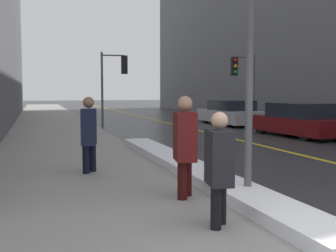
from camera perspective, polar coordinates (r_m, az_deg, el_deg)
The scene contains 12 objects.
ground_plane at distance 5.04m, azimuth 18.99°, elevation -15.53°, with size 160.00×160.00×0.00m, color #2D2D30.
sidewalk_slab at distance 18.88m, azimuth -14.79°, elevation -0.68°, with size 4.00×80.00×0.01m.
road_centre_stripe at distance 20.07m, azimuth 2.59°, elevation -0.23°, with size 0.16×80.00×0.00m.
snow_bank_curb at distance 8.98m, azimuth 2.90°, elevation -5.71°, with size 0.77×9.99×0.20m.
lamp_post at distance 6.91m, azimuth 11.09°, elevation 14.49°, with size 0.28×0.28×4.85m.
traffic_light_near at distance 20.99m, azimuth -7.06°, elevation 7.13°, with size 1.31×0.33×3.64m.
traffic_light_far at distance 21.00m, azimuth 9.95°, elevation 6.89°, with size 1.31×0.34×3.54m.
pedestrian_trailing at distance 5.33m, azimuth 6.92°, elevation -5.11°, with size 0.36×0.52×1.47m.
pedestrian_with_shoulder_bag at distance 6.74m, azimuth 2.29°, elevation -2.18°, with size 0.40×0.77×1.65m.
pedestrian_in_glasses at distance 8.98m, azimuth -10.66°, elevation -0.66°, with size 0.39×0.57×1.61m.
parked_car_maroon at distance 16.94m, azimuth 17.23°, elevation 0.69°, with size 1.94×4.55×1.28m.
parked_car_silver at distance 22.15m, azimuth 8.43°, elevation 1.72°, with size 1.84×4.77×1.27m.
Camera 1 is at (-2.84, -3.79, 1.72)m, focal length 45.00 mm.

